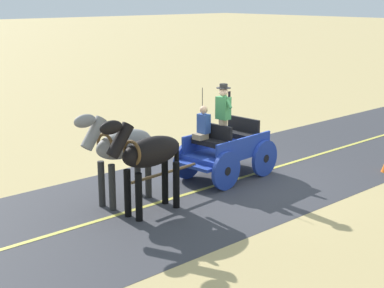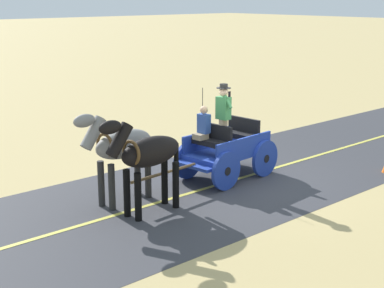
{
  "view_description": "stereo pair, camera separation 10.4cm",
  "coord_description": "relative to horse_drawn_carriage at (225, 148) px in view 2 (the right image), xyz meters",
  "views": [
    {
      "loc": [
        -9.7,
        10.26,
        4.6
      ],
      "look_at": [
        0.32,
        1.28,
        1.1
      ],
      "focal_mm": 53.67,
      "sensor_mm": 36.0,
      "label": 1
    },
    {
      "loc": [
        -9.77,
        10.19,
        4.6
      ],
      "look_at": [
        0.32,
        1.28,
        1.1
      ],
      "focal_mm": 53.67,
      "sensor_mm": 36.0,
      "label": 2
    }
  ],
  "objects": [
    {
      "name": "road_centre_stripe",
      "position": [
        -0.31,
        -0.16,
        -0.81
      ],
      "size": [
        0.12,
        160.0,
        0.0
      ],
      "primitive_type": "cube",
      "color": "#DBCC4C",
      "rests_on": "road_surface"
    },
    {
      "name": "road_surface",
      "position": [
        -0.31,
        -0.16,
        -0.81
      ],
      "size": [
        5.38,
        160.0,
        0.01
      ],
      "primitive_type": "cube",
      "color": "#38383D",
      "rests_on": "ground"
    },
    {
      "name": "horse_near_side",
      "position": [
        -0.67,
        2.99,
        0.51
      ],
      "size": [
        0.67,
        2.14,
        2.21
      ],
      "color": "black",
      "rests_on": "ground"
    },
    {
      "name": "horse_off_side",
      "position": [
        0.23,
        3.05,
        0.51
      ],
      "size": [
        0.73,
        2.14,
        2.21
      ],
      "color": "gray",
      "rests_on": "ground"
    },
    {
      "name": "ground_plane",
      "position": [
        -0.31,
        -0.16,
        -0.82
      ],
      "size": [
        200.0,
        200.0,
        0.0
      ],
      "primitive_type": "plane",
      "color": "tan"
    },
    {
      "name": "horse_drawn_carriage",
      "position": [
        0.0,
        0.0,
        0.0
      ],
      "size": [
        1.58,
        4.52,
        2.5
      ],
      "color": "#1E3899",
      "rests_on": "ground"
    }
  ]
}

